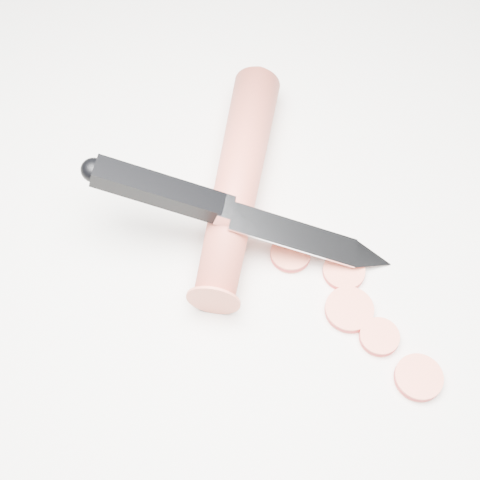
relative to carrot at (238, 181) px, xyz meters
name	(u,v)px	position (x,y,z in m)	size (l,w,h in m)	color
ground	(295,243)	(0.02, -0.06, -0.02)	(2.40, 2.40, 0.00)	silver
carrot	(238,181)	(0.00, 0.00, 0.00)	(0.03, 0.03, 0.21)	#C64937
carrot_slice_0	(349,310)	(0.03, -0.13, -0.02)	(0.04, 0.04, 0.01)	#E8664A
carrot_slice_1	(379,337)	(0.04, -0.16, -0.02)	(0.03, 0.03, 0.01)	#E8664A
carrot_slice_2	(290,254)	(0.01, -0.07, -0.02)	(0.03, 0.03, 0.01)	#E8664A
carrot_slice_3	(419,378)	(0.05, -0.19, -0.02)	(0.03, 0.03, 0.01)	#E8664A
carrot_slice_4	(344,271)	(0.04, -0.10, -0.02)	(0.03, 0.03, 0.01)	#E8664A
kitchen_knife	(242,213)	(-0.01, -0.04, 0.02)	(0.21, 0.15, 0.08)	silver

